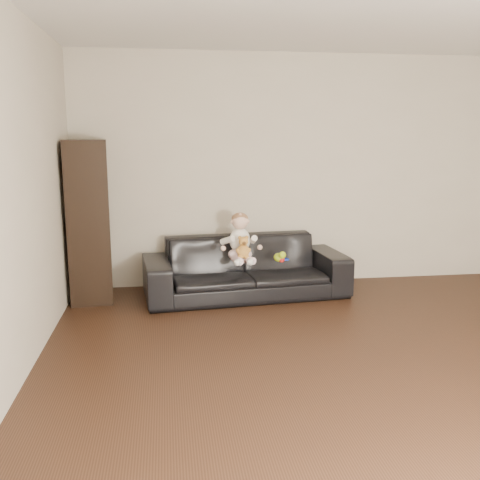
{
  "coord_description": "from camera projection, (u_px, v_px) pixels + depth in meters",
  "views": [
    {
      "loc": [
        -1.48,
        -3.25,
        1.7
      ],
      "look_at": [
        -0.73,
        2.15,
        0.63
      ],
      "focal_mm": 40.0,
      "sensor_mm": 36.0,
      "label": 1
    }
  ],
  "objects": [
    {
      "name": "floor",
      "position": [
        387.0,
        386.0,
        3.68
      ],
      "size": [
        5.5,
        5.5,
        0.0
      ],
      "primitive_type": "plane",
      "color": "#311D11",
      "rests_on": "ground"
    },
    {
      "name": "toy_green",
      "position": [
        279.0,
        257.0,
        5.54
      ],
      "size": [
        0.12,
        0.14,
        0.09
      ],
      "primitive_type": "ellipsoid",
      "rotation": [
        0.0,
        0.0,
        0.04
      ],
      "color": "#A6CE18",
      "rests_on": "sofa"
    },
    {
      "name": "wall_back",
      "position": [
        296.0,
        171.0,
        6.11
      ],
      "size": [
        5.0,
        0.0,
        5.0
      ],
      "primitive_type": "plane",
      "rotation": [
        1.57,
        0.0,
        0.0
      ],
      "color": "#BBB19D",
      "rests_on": "ground"
    },
    {
      "name": "toy_blue_disc",
      "position": [
        285.0,
        259.0,
        5.62
      ],
      "size": [
        0.11,
        0.11,
        0.01
      ],
      "primitive_type": "cylinder",
      "rotation": [
        0.0,
        0.0,
        -0.23
      ],
      "color": "#1831C0",
      "rests_on": "sofa"
    },
    {
      "name": "baby",
      "position": [
        240.0,
        240.0,
        5.54
      ],
      "size": [
        0.39,
        0.46,
        0.51
      ],
      "rotation": [
        0.0,
        0.0,
        0.3
      ],
      "color": "white",
      "rests_on": "sofa"
    },
    {
      "name": "sofa",
      "position": [
        246.0,
        267.0,
        5.72
      ],
      "size": [
        2.21,
        1.04,
        0.62
      ],
      "primitive_type": "imported",
      "rotation": [
        0.0,
        0.0,
        0.1
      ],
      "color": "black",
      "rests_on": "floor"
    },
    {
      "name": "toy_rattle",
      "position": [
        282.0,
        259.0,
        5.5
      ],
      "size": [
        0.07,
        0.07,
        0.06
      ],
      "primitive_type": "sphere",
      "rotation": [
        0.0,
        0.0,
        0.09
      ],
      "color": "red",
      "rests_on": "sofa"
    },
    {
      "name": "teddy_bear",
      "position": [
        243.0,
        248.0,
        5.4
      ],
      "size": [
        0.13,
        0.14,
        0.23
      ],
      "rotation": [
        0.0,
        0.0,
        0.07
      ],
      "color": "#BF8436",
      "rests_on": "sofa"
    },
    {
      "name": "shelf_item",
      "position": [
        89.0,
        185.0,
        5.43
      ],
      "size": [
        0.2,
        0.27,
        0.28
      ],
      "primitive_type": "cube",
      "rotation": [
        0.0,
        0.0,
        0.1
      ],
      "color": "silver",
      "rests_on": "cabinet"
    },
    {
      "name": "cabinet",
      "position": [
        89.0,
        221.0,
        5.5
      ],
      "size": [
        0.47,
        0.61,
        1.66
      ],
      "primitive_type": "cube",
      "rotation": [
        0.0,
        0.0,
        0.1
      ],
      "color": "black",
      "rests_on": "floor"
    }
  ]
}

